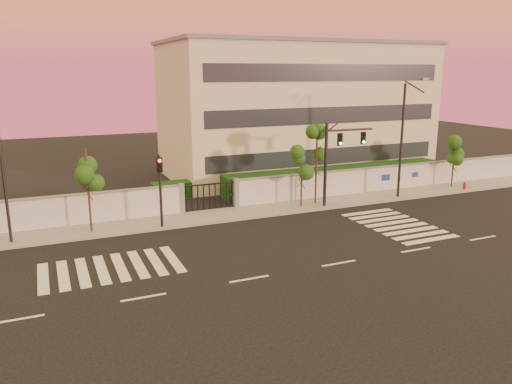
{
  "coord_description": "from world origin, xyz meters",
  "views": [
    {
      "loc": [
        -13.47,
        -20.36,
        9.63
      ],
      "look_at": [
        -2.04,
        6.0,
        2.64
      ],
      "focal_mm": 35.0,
      "sensor_mm": 36.0,
      "label": 1
    }
  ],
  "objects": [
    {
      "name": "street_tree_d",
      "position": [
        3.33,
        10.2,
        3.23
      ],
      "size": [
        1.64,
        1.31,
        4.39
      ],
      "color": "#382314",
      "rests_on": "ground"
    },
    {
      "name": "streetlight_east",
      "position": [
        11.55,
        9.49,
        4.95
      ],
      "size": [
        0.55,
        2.2,
        9.16
      ],
      "color": "black",
      "rests_on": "ground"
    },
    {
      "name": "institutional_building",
      "position": [
        9.0,
        21.99,
        6.16
      ],
      "size": [
        24.4,
        12.4,
        12.25
      ],
      "color": "beige",
      "rests_on": "ground"
    },
    {
      "name": "fire_hydrant",
      "position": [
        18.19,
        9.49,
        0.37
      ],
      "size": [
        0.3,
        0.28,
        0.75
      ],
      "rotation": [
        0.0,
        0.0,
        -0.31
      ],
      "color": "#B30B16",
      "rests_on": "ground"
    },
    {
      "name": "traffic_signal_secondary",
      "position": [
        -7.01,
        9.33,
        2.98
      ],
      "size": [
        0.37,
        0.35,
        4.7
      ],
      "rotation": [
        0.0,
        0.0,
        -0.18
      ],
      "color": "black",
      "rests_on": "ground"
    },
    {
      "name": "road_markings",
      "position": [
        -1.58,
        3.76,
        0.01
      ],
      "size": [
        57.0,
        7.62,
        0.02
      ],
      "color": "silver",
      "rests_on": "ground"
    },
    {
      "name": "ground",
      "position": [
        0.0,
        0.0,
        0.0
      ],
      "size": [
        120.0,
        120.0,
        0.0
      ],
      "primitive_type": "plane",
      "color": "black",
      "rests_on": "ground"
    },
    {
      "name": "street_tree_e",
      "position": [
        4.71,
        10.54,
        4.44
      ],
      "size": [
        1.63,
        1.3,
        6.04
      ],
      "color": "#382314",
      "rests_on": "ground"
    },
    {
      "name": "streetlight_west",
      "position": [
        -15.57,
        9.77,
        4.2
      ],
      "size": [
        0.46,
        1.87,
        7.77
      ],
      "color": "black",
      "rests_on": "ground"
    },
    {
      "name": "perimeter_wall",
      "position": [
        0.1,
        12.0,
        1.07
      ],
      "size": [
        60.0,
        0.36,
        2.2
      ],
      "color": "silver",
      "rests_on": "ground"
    },
    {
      "name": "sidewalk",
      "position": [
        0.0,
        10.5,
        0.07
      ],
      "size": [
        60.0,
        3.0,
        0.15
      ],
      "primitive_type": "cube",
      "color": "gray",
      "rests_on": "ground"
    },
    {
      "name": "street_tree_c",
      "position": [
        -11.14,
        10.09,
        3.84
      ],
      "size": [
        1.62,
        1.29,
        5.22
      ],
      "color": "#382314",
      "rests_on": "ground"
    },
    {
      "name": "hedge_row",
      "position": [
        1.17,
        14.74,
        0.82
      ],
      "size": [
        41.0,
        4.25,
        1.8
      ],
      "color": "#11340F",
      "rests_on": "ground"
    },
    {
      "name": "traffic_signal_main",
      "position": [
        5.69,
        9.62,
        3.88
      ],
      "size": [
        3.88,
        0.41,
        6.14
      ],
      "rotation": [
        0.0,
        0.0,
        -0.04
      ],
      "color": "black",
      "rests_on": "ground"
    },
    {
      "name": "street_tree_f",
      "position": [
        17.95,
        10.67,
        3.15
      ],
      "size": [
        1.58,
        1.26,
        4.27
      ],
      "color": "#382314",
      "rests_on": "ground"
    }
  ]
}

